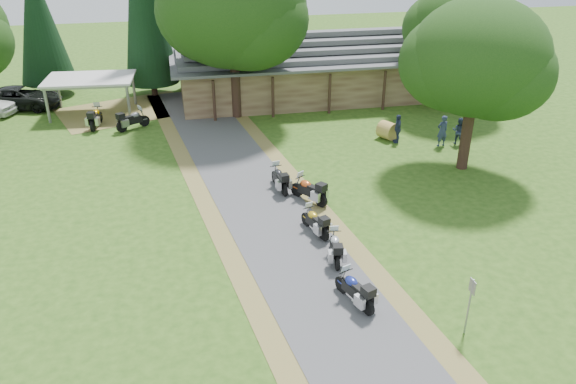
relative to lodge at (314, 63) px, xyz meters
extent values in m
plane|color=#2A4D15|center=(-6.00, -24.00, -2.45)|extent=(120.00, 120.00, 0.00)
plane|color=#48484A|center=(-6.50, -20.00, -2.45)|extent=(51.95, 51.95, 0.00)
imported|color=black|center=(-21.35, 1.16, -1.29)|extent=(3.95, 6.50, 2.32)
imported|color=navy|center=(5.00, -11.80, -1.32)|extent=(0.70, 0.55, 2.26)
imported|color=navy|center=(6.14, -11.72, -1.47)|extent=(0.68, 0.68, 1.97)
imported|color=navy|center=(2.60, -10.69, -1.41)|extent=(0.54, 0.67, 2.08)
cylinder|color=#A1823B|center=(2.25, -10.00, -1.91)|extent=(1.43, 1.40, 1.09)
cone|color=black|center=(-19.82, 4.28, 2.66)|extent=(4.00, 4.00, 10.22)
camera|label=1|loc=(-10.55, -40.96, 10.36)|focal=35.00mm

